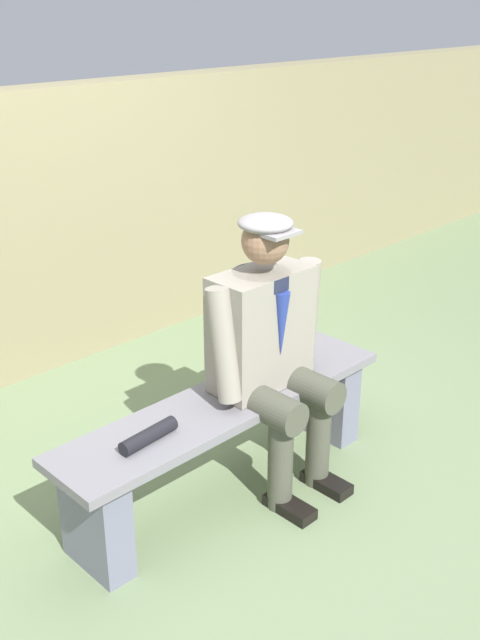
# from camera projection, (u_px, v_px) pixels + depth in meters

# --- Properties ---
(ground_plane) EXTENTS (30.00, 30.00, 0.00)m
(ground_plane) POSITION_uv_depth(u_px,v_px,m) (227.00, 489.00, 3.43)
(ground_plane) COLOR #6B7F58
(bench) EXTENTS (1.67, 0.38, 0.47)m
(bench) POSITION_uv_depth(u_px,v_px,m) (226.00, 431.00, 3.31)
(bench) COLOR slate
(bench) RESTS_ON ground
(seated_man) EXTENTS (0.62, 0.55, 1.26)m
(seated_man) POSITION_uv_depth(u_px,v_px,m) (270.00, 344.00, 3.25)
(seated_man) COLOR gray
(seated_man) RESTS_ON ground
(rolled_magazine) EXTENTS (0.27, 0.08, 0.06)m
(rolled_magazine) POSITION_uv_depth(u_px,v_px,m) (149.00, 436.00, 2.92)
(rolled_magazine) COLOR black
(rolled_magazine) RESTS_ON bench
(stadium_wall) EXTENTS (12.00, 0.24, 1.62)m
(stadium_wall) POSITION_uv_depth(u_px,v_px,m) (16.00, 239.00, 4.24)
(stadium_wall) COLOR #857C59
(stadium_wall) RESTS_ON ground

